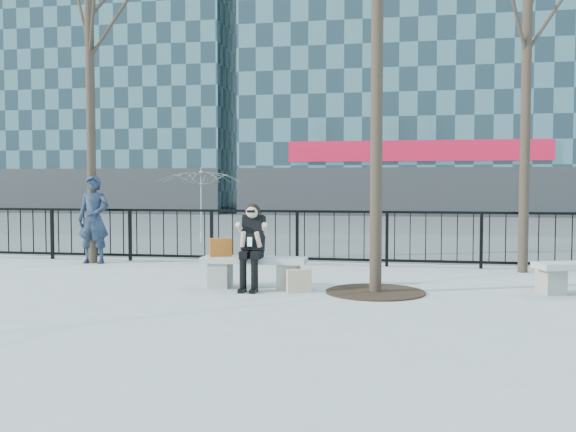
# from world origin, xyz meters

# --- Properties ---
(ground) EXTENTS (120.00, 120.00, 0.00)m
(ground) POSITION_xyz_m (0.00, 0.00, 0.00)
(ground) COLOR #9A9A95
(ground) RESTS_ON ground
(street_surface) EXTENTS (60.00, 23.00, 0.01)m
(street_surface) POSITION_xyz_m (0.00, 15.00, 0.00)
(street_surface) COLOR #474747
(street_surface) RESTS_ON ground
(railing) EXTENTS (14.00, 0.06, 1.10)m
(railing) POSITION_xyz_m (0.00, 3.00, 0.55)
(railing) COLOR black
(railing) RESTS_ON ground
(building_left) EXTENTS (16.20, 10.20, 22.60)m
(building_left) POSITION_xyz_m (-15.00, 27.00, 11.30)
(building_left) COLOR #486C73
(building_left) RESTS_ON ground
(tree_left) EXTENTS (2.80, 2.80, 6.50)m
(tree_left) POSITION_xyz_m (-4.00, 2.50, 4.86)
(tree_left) COLOR black
(tree_left) RESTS_ON ground
(tree_grate) EXTENTS (1.50, 1.50, 0.02)m
(tree_grate) POSITION_xyz_m (1.90, -0.10, 0.01)
(tree_grate) COLOR black
(tree_grate) RESTS_ON ground
(bench_main) EXTENTS (1.65, 0.46, 0.49)m
(bench_main) POSITION_xyz_m (0.00, 0.00, 0.30)
(bench_main) COLOR slate
(bench_main) RESTS_ON ground
(seated_woman) EXTENTS (0.50, 0.64, 1.34)m
(seated_woman) POSITION_xyz_m (0.00, -0.16, 0.67)
(seated_woman) COLOR black
(seated_woman) RESTS_ON ground
(handbag) EXTENTS (0.38, 0.28, 0.29)m
(handbag) POSITION_xyz_m (-0.55, 0.02, 0.63)
(handbag) COLOR #B25016
(handbag) RESTS_ON bench_main
(shopping_bag) EXTENTS (0.39, 0.25, 0.35)m
(shopping_bag) POSITION_xyz_m (0.76, -0.27, 0.17)
(shopping_bag) COLOR beige
(shopping_bag) RESTS_ON ground
(standing_man) EXTENTS (0.68, 0.46, 1.82)m
(standing_man) POSITION_xyz_m (-3.95, 2.45, 0.91)
(standing_man) COLOR black
(standing_man) RESTS_ON ground
(vendor_umbrella) EXTENTS (2.98, 3.00, 2.07)m
(vendor_umbrella) POSITION_xyz_m (-2.95, 6.40, 1.03)
(vendor_umbrella) COLOR yellow
(vendor_umbrella) RESTS_ON ground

